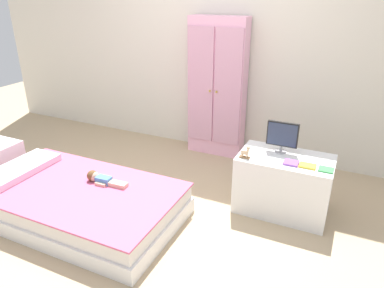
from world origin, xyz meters
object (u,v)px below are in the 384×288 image
at_px(wardrobe, 217,89).
at_px(tv_stand, 283,184).
at_px(rocking_horse_toy, 246,152).
at_px(book_green, 326,170).
at_px(doll, 100,178).
at_px(book_purple, 291,163).
at_px(book_yellow, 308,166).
at_px(bed, 79,202).
at_px(tv_monitor, 282,135).

distance_m(wardrobe, tv_stand, 1.45).
height_order(wardrobe, rocking_horse_toy, wardrobe).
xyz_separation_m(wardrobe, book_green, (1.32, -1.02, -0.26)).
xyz_separation_m(doll, rocking_horse_toy, (1.14, 0.52, 0.25)).
bearing_deg(book_green, doll, -162.16).
xyz_separation_m(rocking_horse_toy, book_purple, (0.37, 0.05, -0.04)).
xyz_separation_m(tv_stand, book_purple, (0.06, -0.11, 0.27)).
bearing_deg(book_green, wardrobe, 142.41).
distance_m(wardrobe, book_yellow, 1.58).
relative_size(tv_stand, book_green, 6.96).
bearing_deg(rocking_horse_toy, wardrobe, 122.44).
distance_m(bed, book_purple, 1.83).
bearing_deg(tv_monitor, book_purple, -56.09).
xyz_separation_m(bed, tv_stand, (1.57, 0.84, 0.12)).
bearing_deg(bed, doll, 54.50).
bearing_deg(wardrobe, doll, -106.15).
relative_size(bed, doll, 4.44).
xyz_separation_m(bed, book_green, (1.90, 0.73, 0.39)).
bearing_deg(tv_stand, book_yellow, -29.42).
height_order(bed, rocking_horse_toy, rocking_horse_toy).
xyz_separation_m(bed, wardrobe, (0.58, 1.75, 0.65)).
relative_size(doll, book_yellow, 3.03).
xyz_separation_m(wardrobe, tv_stand, (0.99, -0.91, -0.53)).
height_order(tv_monitor, rocking_horse_toy, tv_monitor).
bearing_deg(tv_monitor, bed, -148.44).
relative_size(book_yellow, book_green, 1.14).
height_order(bed, tv_stand, tv_stand).
bearing_deg(book_green, rocking_horse_toy, -175.10).
bearing_deg(tv_monitor, tv_stand, -50.33).
distance_m(doll, wardrobe, 1.72).
relative_size(bed, book_yellow, 13.45).
xyz_separation_m(tv_stand, tv_monitor, (-0.07, 0.08, 0.42)).
height_order(wardrobe, tv_stand, wardrobe).
bearing_deg(tv_stand, wardrobe, 137.43).
distance_m(rocking_horse_toy, book_purple, 0.38).
bearing_deg(wardrobe, book_green, -37.59).
xyz_separation_m(bed, doll, (0.11, 0.16, 0.18)).
bearing_deg(doll, book_green, 17.84).
distance_m(wardrobe, tv_monitor, 1.25).
relative_size(wardrobe, book_yellow, 12.19).
height_order(tv_stand, book_green, book_green).
bearing_deg(bed, book_green, 21.17).
height_order(doll, tv_monitor, tv_monitor).
relative_size(bed, tv_monitor, 6.28).
height_order(doll, book_yellow, book_yellow).
distance_m(bed, tv_stand, 1.78).
xyz_separation_m(wardrobe, book_yellow, (1.18, -1.02, -0.26)).
bearing_deg(book_purple, bed, -155.69).
bearing_deg(tv_stand, bed, -151.78).
relative_size(book_purple, book_yellow, 0.91).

